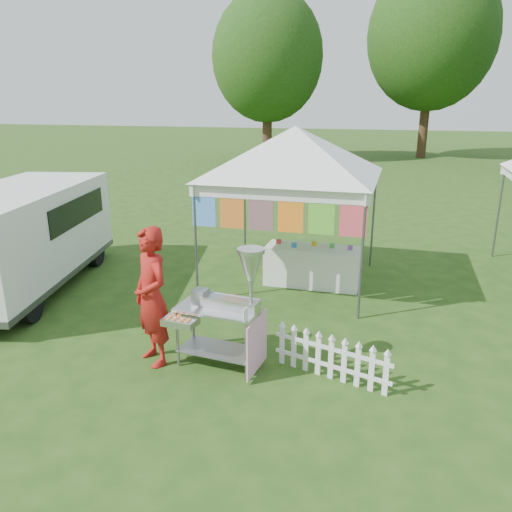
% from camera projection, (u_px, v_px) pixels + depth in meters
% --- Properties ---
extents(ground, '(120.00, 120.00, 0.00)m').
position_uv_depth(ground, '(236.00, 368.00, 6.69)').
color(ground, '#234513').
rests_on(ground, ground).
extents(canopy_main, '(4.24, 4.24, 3.45)m').
position_uv_depth(canopy_main, '(295.00, 126.00, 9.00)').
color(canopy_main, '#59595E').
rests_on(canopy_main, ground).
extents(tree_left, '(6.40, 6.40, 9.53)m').
position_uv_depth(tree_left, '(268.00, 57.00, 28.55)').
color(tree_left, '#382614').
rests_on(tree_left, ground).
extents(tree_mid, '(7.60, 7.60, 11.52)m').
position_uv_depth(tree_mid, '(432.00, 35.00, 29.44)').
color(tree_mid, '#382614').
rests_on(tree_mid, ground).
extents(donut_cart, '(1.27, 0.79, 1.68)m').
position_uv_depth(donut_cart, '(230.00, 299.00, 6.41)').
color(donut_cart, gray).
rests_on(donut_cart, ground).
extents(vendor, '(0.83, 0.78, 1.90)m').
position_uv_depth(vendor, '(152.00, 297.00, 6.59)').
color(vendor, '#A51914').
rests_on(vendor, ground).
extents(cargo_van, '(2.82, 4.88, 1.91)m').
position_uv_depth(cargo_van, '(24.00, 235.00, 9.33)').
color(cargo_van, white).
rests_on(cargo_van, ground).
extents(picket_fence, '(1.56, 0.49, 0.56)m').
position_uv_depth(picket_fence, '(331.00, 358.00, 6.36)').
color(picket_fence, white).
rests_on(picket_fence, ground).
extents(display_table, '(1.80, 0.70, 0.75)m').
position_uv_depth(display_table, '(312.00, 266.00, 9.64)').
color(display_table, white).
rests_on(display_table, ground).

